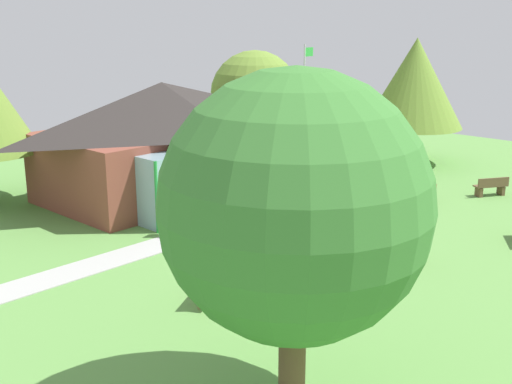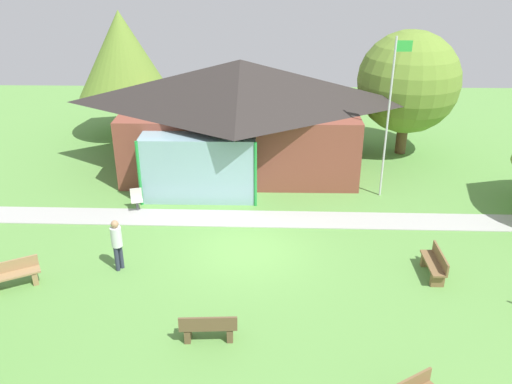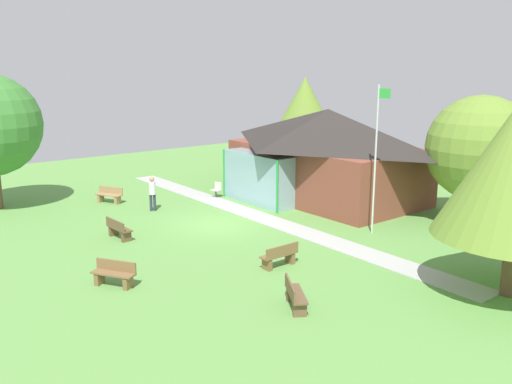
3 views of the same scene
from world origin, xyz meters
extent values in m
plane|color=#609947|center=(0.00, 0.00, 0.00)|extent=(44.00, 44.00, 0.00)
cube|color=brown|center=(-0.60, 7.47, 1.47)|extent=(9.97, 5.94, 2.94)
pyramid|color=#2D2826|center=(-0.60, 7.47, 3.90)|extent=(10.97, 6.94, 1.91)
cube|color=#8CB2BF|center=(-2.10, 3.90, 1.32)|extent=(4.48, 1.20, 2.65)
cylinder|color=green|center=(-4.34, 3.30, 1.32)|extent=(0.12, 0.12, 2.65)
cylinder|color=green|center=(0.14, 3.30, 1.32)|extent=(0.12, 0.12, 2.65)
cube|color=#ADADA8|center=(0.00, 2.16, 0.01)|extent=(24.06, 1.59, 0.03)
cylinder|color=silver|center=(5.22, 4.38, 3.17)|extent=(0.08, 0.08, 6.35)
cube|color=green|center=(5.52, 4.38, 6.00)|extent=(0.60, 0.02, 0.40)
cube|color=brown|center=(8.73, -3.30, 0.45)|extent=(1.51, 1.16, 0.06)
cube|color=brown|center=(8.26, -3.01, 0.20)|extent=(0.35, 0.42, 0.39)
cube|color=brown|center=(9.20, -3.59, 0.20)|extent=(0.35, 0.42, 0.39)
cube|color=brown|center=(8.63, -3.46, 0.66)|extent=(1.31, 0.84, 0.36)
cube|color=brown|center=(-0.89, -4.51, 0.45)|extent=(1.52, 0.52, 0.06)
cube|color=brown|center=(-1.44, -4.54, 0.20)|extent=(0.18, 0.41, 0.39)
cube|color=brown|center=(-0.34, -4.48, 0.20)|extent=(0.18, 0.41, 0.39)
cube|color=brown|center=(-0.88, -4.70, 0.66)|extent=(1.50, 0.14, 0.36)
cube|color=#9E7A51|center=(-6.95, -2.33, 0.45)|extent=(1.53, 1.11, 0.06)
cube|color=#9E7A51|center=(-6.47, -2.07, 0.20)|extent=(0.33, 0.43, 0.39)
cube|color=#9E7A51|center=(-7.43, -2.60, 0.20)|extent=(0.33, 0.43, 0.39)
cube|color=#9E7A51|center=(-7.04, -2.17, 0.66)|extent=(1.34, 0.77, 0.36)
cube|color=brown|center=(5.76, -1.42, 0.45)|extent=(0.45, 1.50, 0.06)
cube|color=brown|center=(5.76, -1.97, 0.20)|extent=(0.40, 0.16, 0.39)
cube|color=brown|center=(5.76, -0.87, 0.20)|extent=(0.40, 0.16, 0.39)
cube|color=brown|center=(5.95, -1.42, 0.66)|extent=(0.07, 1.50, 0.36)
cube|color=brown|center=(3.78, -6.88, 0.45)|extent=(1.51, 1.16, 0.06)
cube|color=brown|center=(4.25, -6.59, 0.20)|extent=(0.35, 0.42, 0.39)
cube|color=brown|center=(3.31, -7.17, 0.20)|extent=(0.35, 0.42, 0.39)
cube|color=brown|center=(3.68, -6.72, 0.66)|extent=(1.31, 0.84, 0.36)
cube|color=beige|center=(-4.39, 2.76, 0.44)|extent=(0.55, 0.55, 0.04)
cube|color=beige|center=(-4.45, 2.96, 0.66)|extent=(0.43, 0.17, 0.40)
cylinder|color=#4C4C51|center=(-4.39, 2.76, 0.21)|extent=(0.10, 0.10, 0.42)
cylinder|color=#4C4C51|center=(-4.39, 2.76, 0.01)|extent=(0.36, 0.36, 0.02)
cylinder|color=#2D3347|center=(-4.10, -1.35, 0.42)|extent=(0.14, 0.14, 0.85)
cylinder|color=#2D3347|center=(-4.01, -1.20, 0.42)|extent=(0.14, 0.14, 0.85)
cylinder|color=silver|center=(-4.06, -1.27, 1.18)|extent=(0.34, 0.34, 0.65)
sphere|color=tan|center=(-4.06, -1.27, 1.62)|extent=(0.24, 0.24, 0.24)
cylinder|color=brown|center=(-6.75, 11.59, 1.09)|extent=(0.51, 0.51, 2.17)
cone|color=olive|center=(-6.75, 11.59, 4.28)|extent=(4.69, 4.69, 4.22)
cylinder|color=brown|center=(7.10, 9.25, 0.86)|extent=(0.52, 0.52, 1.72)
sphere|color=olive|center=(7.10, 9.25, 3.49)|extent=(4.73, 4.73, 4.73)
cylinder|color=brown|center=(12.19, 2.64, 0.97)|extent=(0.53, 0.53, 1.94)
camera|label=1|loc=(-18.12, -14.45, 7.59)|focal=45.44mm
camera|label=2|loc=(0.60, -15.62, 9.55)|focal=37.79mm
camera|label=3|loc=(19.84, -13.65, 7.08)|focal=38.28mm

